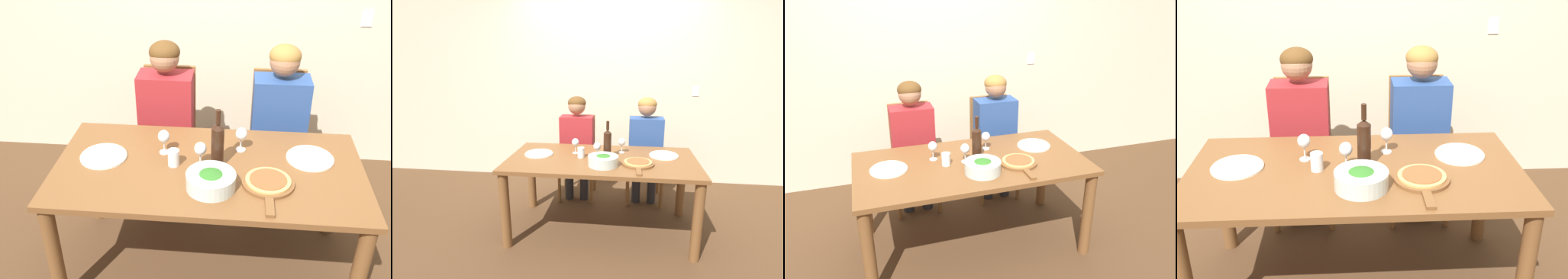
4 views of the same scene
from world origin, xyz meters
TOP-DOWN VIEW (x-y plane):
  - ground_plane at (0.00, 0.00)m, footprint 40.00×40.00m
  - back_wall at (0.00, 1.39)m, footprint 10.00×0.06m
  - dining_table at (0.00, 0.00)m, footprint 1.76×0.90m
  - chair_left at (-0.35, 0.81)m, footprint 0.42×0.42m
  - chair_right at (0.45, 0.81)m, footprint 0.42×0.42m
  - person_woman at (-0.35, 0.69)m, footprint 0.47×0.51m
  - person_man at (0.45, 0.69)m, footprint 0.47×0.51m
  - wine_bottle at (0.05, 0.02)m, footprint 0.07×0.07m
  - broccoli_bowl at (0.03, -0.20)m, footprint 0.27×0.27m
  - dinner_plate_left at (-0.62, 0.04)m, footprint 0.28×0.28m
  - dinner_plate_right at (0.59, 0.13)m, footprint 0.28×0.28m
  - pizza_on_board at (0.33, -0.15)m, footprint 0.28×0.42m
  - wine_glass_left at (-0.27, 0.13)m, footprint 0.07×0.07m
  - wine_glass_right at (0.18, 0.20)m, footprint 0.07×0.07m
  - wine_glass_centre at (-0.05, 0.01)m, footprint 0.07×0.07m
  - water_tumbler at (-0.20, 0.00)m, footprint 0.07×0.07m

SIDE VIEW (x-z plane):
  - ground_plane at x=0.00m, z-range 0.00..0.00m
  - chair_left at x=-0.35m, z-range 0.03..1.03m
  - chair_right at x=0.45m, z-range 0.03..1.03m
  - dining_table at x=0.00m, z-range 0.26..1.01m
  - person_woman at x=-0.35m, z-range 0.13..1.37m
  - person_man at x=0.45m, z-range 0.13..1.37m
  - dinner_plate_left at x=-0.62m, z-range 0.75..0.77m
  - dinner_plate_right at x=0.59m, z-range 0.75..0.77m
  - pizza_on_board at x=0.33m, z-range 0.75..0.78m
  - broccoli_bowl at x=0.03m, z-range 0.75..0.84m
  - water_tumbler at x=-0.20m, z-range 0.75..0.85m
  - wine_glass_left at x=-0.27m, z-range 0.78..0.93m
  - wine_glass_right at x=0.18m, z-range 0.78..0.93m
  - wine_glass_centre at x=-0.05m, z-range 0.78..0.93m
  - wine_bottle at x=0.05m, z-range 0.71..1.07m
  - back_wall at x=0.00m, z-range 0.00..2.70m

